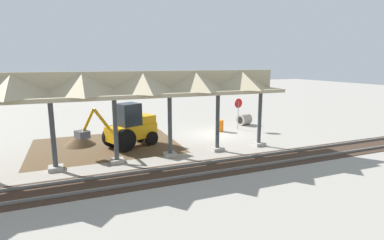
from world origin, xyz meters
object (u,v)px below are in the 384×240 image
Objects in this scene: stop_sign at (238,107)px; traffic_barrel at (220,126)px; backhoe at (130,127)px; concrete_pipe at (244,119)px.

traffic_barrel is (1.69, 0.11, -1.37)m from stop_sign.
concrete_pipe is at bearing -163.17° from backhoe.
backhoe reaches higher than traffic_barrel.
backhoe is (9.08, 1.84, -0.55)m from stop_sign.
stop_sign is 2.18m from traffic_barrel.
backhoe is 4.11× the size of concrete_pipe.
stop_sign is 0.48× the size of backhoe.
stop_sign is at bearing 43.24° from concrete_pipe.
concrete_pipe is at bearing -136.76° from stop_sign.
stop_sign is 1.99× the size of concrete_pipe.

